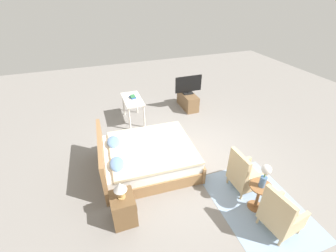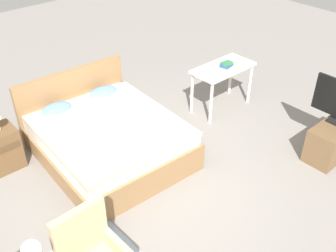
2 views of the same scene
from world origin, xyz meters
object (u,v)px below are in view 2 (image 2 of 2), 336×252
(nightstand, at_px, (1,149))
(vanity_desk, at_px, (223,73))
(tv_stand, at_px, (335,138))
(book_stack, at_px, (227,64))
(bed, at_px, (107,138))

(nightstand, xyz_separation_m, vanity_desk, (3.32, -0.90, 0.34))
(vanity_desk, bearing_deg, nightstand, 164.84)
(tv_stand, bearing_deg, book_stack, 96.47)
(bed, bearing_deg, book_stack, -5.18)
(nightstand, bearing_deg, book_stack, -15.36)
(tv_stand, height_order, vanity_desk, vanity_desk)
(bed, height_order, nightstand, bed)
(vanity_desk, height_order, book_stack, book_stack)
(vanity_desk, bearing_deg, bed, 175.39)
(bed, bearing_deg, vanity_desk, -4.61)
(bed, distance_m, vanity_desk, 2.17)
(tv_stand, distance_m, book_stack, 1.95)
(bed, distance_m, tv_stand, 3.17)
(bed, height_order, vanity_desk, bed)
(bed, height_order, book_stack, bed)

